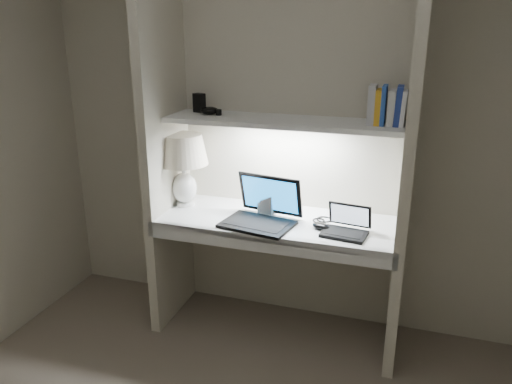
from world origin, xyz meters
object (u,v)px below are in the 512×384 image
at_px(laptop_main, 262,213).
at_px(speaker, 267,203).
at_px(laptop_netbook, 346,227).
at_px(book_row, 387,106).
at_px(table_lamp, 183,158).

relative_size(laptop_main, speaker, 3.21).
relative_size(laptop_netbook, speaker, 1.90).
relative_size(laptop_netbook, book_row, 1.26).
height_order(table_lamp, laptop_netbook, table_lamp).
relative_size(table_lamp, laptop_main, 1.03).
distance_m(speaker, book_row, 0.92).
relative_size(laptop_main, book_row, 2.12).
bearing_deg(speaker, laptop_netbook, -0.49).
height_order(laptop_main, laptop_netbook, laptop_main).
bearing_deg(laptop_main, speaker, 104.58).
xyz_separation_m(table_lamp, laptop_netbook, (1.07, -0.15, -0.28)).
height_order(table_lamp, speaker, table_lamp).
bearing_deg(laptop_main, book_row, 25.09).
bearing_deg(table_lamp, laptop_main, -13.32).
bearing_deg(speaker, book_row, 19.71).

